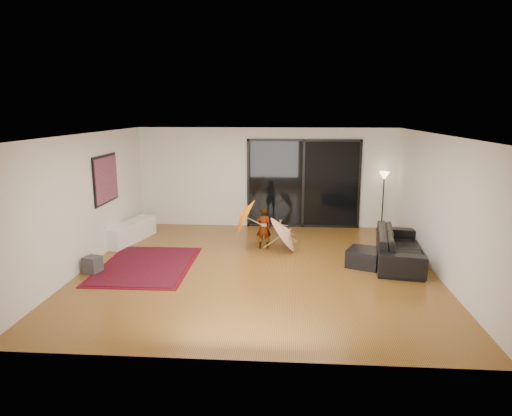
# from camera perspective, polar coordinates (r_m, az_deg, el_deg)

# --- Properties ---
(floor) EXTENTS (7.00, 7.00, 0.00)m
(floor) POSITION_cam_1_polar(r_m,az_deg,el_deg) (9.36, 0.25, -7.55)
(floor) COLOR olive
(floor) RESTS_ON ground
(ceiling) EXTENTS (7.00, 7.00, 0.00)m
(ceiling) POSITION_cam_1_polar(r_m,az_deg,el_deg) (8.83, 0.26, 9.19)
(ceiling) COLOR white
(ceiling) RESTS_ON wall_back
(wall_back) EXTENTS (7.00, 0.00, 7.00)m
(wall_back) POSITION_cam_1_polar(r_m,az_deg,el_deg) (12.44, 1.33, 3.80)
(wall_back) COLOR silver
(wall_back) RESTS_ON floor
(wall_front) EXTENTS (7.00, 0.00, 7.00)m
(wall_front) POSITION_cam_1_polar(r_m,az_deg,el_deg) (5.62, -2.13, -6.59)
(wall_front) COLOR silver
(wall_front) RESTS_ON floor
(wall_left) EXTENTS (0.00, 7.00, 7.00)m
(wall_left) POSITION_cam_1_polar(r_m,az_deg,el_deg) (9.86, -20.48, 0.83)
(wall_left) COLOR silver
(wall_left) RESTS_ON floor
(wall_right) EXTENTS (0.00, 7.00, 7.00)m
(wall_right) POSITION_cam_1_polar(r_m,az_deg,el_deg) (9.44, 21.97, 0.23)
(wall_right) COLOR silver
(wall_right) RESTS_ON floor
(sliding_door) EXTENTS (3.06, 0.07, 2.40)m
(sliding_door) POSITION_cam_1_polar(r_m,az_deg,el_deg) (12.42, 5.94, 3.03)
(sliding_door) COLOR black
(sliding_door) RESTS_ON wall_back
(painting) EXTENTS (0.04, 1.28, 1.08)m
(painting) POSITION_cam_1_polar(r_m,az_deg,el_deg) (10.70, -18.24, 3.45)
(painting) COLOR black
(painting) RESTS_ON wall_left
(media_console) EXTENTS (0.82, 1.78, 0.48)m
(media_console) POSITION_cam_1_polar(r_m,az_deg,el_deg) (11.59, -15.42, -2.87)
(media_console) COLOR white
(media_console) RESTS_ON floor
(speaker) EXTENTS (0.36, 0.36, 0.33)m
(speaker) POSITION_cam_1_polar(r_m,az_deg,el_deg) (9.63, -19.76, -6.68)
(speaker) COLOR #424244
(speaker) RESTS_ON floor
(persian_rug) EXTENTS (1.86, 2.58, 0.02)m
(persian_rug) POSITION_cam_1_polar(r_m,az_deg,el_deg) (9.77, -13.49, -6.99)
(persian_rug) COLOR #580715
(persian_rug) RESTS_ON floor
(sofa) EXTENTS (1.29, 2.43, 0.68)m
(sofa) POSITION_cam_1_polar(r_m,az_deg,el_deg) (10.11, 17.48, -4.61)
(sofa) COLOR black
(sofa) RESTS_ON floor
(ottoman) EXTENTS (0.84, 0.84, 0.36)m
(ottoman) POSITION_cam_1_polar(r_m,az_deg,el_deg) (9.70, 13.38, -6.05)
(ottoman) COLOR black
(ottoman) RESTS_ON floor
(floor_lamp) EXTENTS (0.27, 0.27, 1.58)m
(floor_lamp) POSITION_cam_1_polar(r_m,az_deg,el_deg) (12.45, 15.69, 2.87)
(floor_lamp) COLOR black
(floor_lamp) RESTS_ON floor
(child) EXTENTS (0.36, 0.25, 0.95)m
(child) POSITION_cam_1_polar(r_m,az_deg,el_deg) (10.56, 0.96, -2.55)
(child) COLOR #999999
(child) RESTS_ON floor
(parasol_orange) EXTENTS (0.55, 0.90, 0.90)m
(parasol_orange) POSITION_cam_1_polar(r_m,az_deg,el_deg) (10.49, -2.05, -1.20)
(parasol_orange) COLOR orange
(parasol_orange) RESTS_ON child
(parasol_white) EXTENTS (0.71, 0.93, 0.97)m
(parasol_white) POSITION_cam_1_polar(r_m,az_deg,el_deg) (10.40, 4.22, -2.66)
(parasol_white) COLOR white
(parasol_white) RESTS_ON floor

